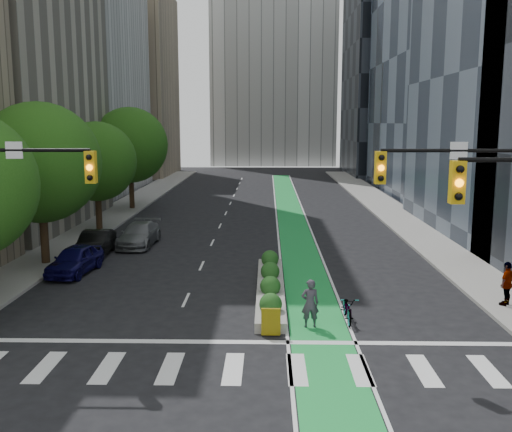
{
  "coord_description": "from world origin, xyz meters",
  "views": [
    {
      "loc": [
        1.07,
        -17.95,
        7.71
      ],
      "look_at": [
        0.48,
        10.5,
        3.0
      ],
      "focal_mm": 40.0,
      "sensor_mm": 36.0,
      "label": 1
    }
  ],
  "objects_px": {
    "cyclist": "(310,303)",
    "parked_car_left_mid": "(95,244)",
    "median_planter": "(270,286)",
    "parked_car_left_near": "(75,260)",
    "pedestrian_far": "(507,283)",
    "bicycle": "(347,308)",
    "parked_car_left_far": "(139,234)"
  },
  "relations": [
    {
      "from": "bicycle",
      "to": "parked_car_left_far",
      "type": "relative_size",
      "value": 0.41
    },
    {
      "from": "parked_car_left_mid",
      "to": "cyclist",
      "type": "bearing_deg",
      "value": -46.69
    },
    {
      "from": "parked_car_left_mid",
      "to": "parked_car_left_far",
      "type": "relative_size",
      "value": 0.89
    },
    {
      "from": "cyclist",
      "to": "parked_car_left_mid",
      "type": "xyz_separation_m",
      "value": [
        -11.62,
        11.41,
        -0.21
      ]
    },
    {
      "from": "parked_car_left_mid",
      "to": "median_planter",
      "type": "bearing_deg",
      "value": -37.35
    },
    {
      "from": "parked_car_left_mid",
      "to": "parked_car_left_far",
      "type": "height_order",
      "value": "parked_car_left_mid"
    },
    {
      "from": "parked_car_left_near",
      "to": "pedestrian_far",
      "type": "bearing_deg",
      "value": -8.58
    },
    {
      "from": "cyclist",
      "to": "parked_car_left_far",
      "type": "relative_size",
      "value": 0.38
    },
    {
      "from": "parked_car_left_mid",
      "to": "pedestrian_far",
      "type": "bearing_deg",
      "value": -26.57
    },
    {
      "from": "parked_car_left_mid",
      "to": "pedestrian_far",
      "type": "distance_m",
      "value": 21.92
    },
    {
      "from": "parked_car_left_near",
      "to": "pedestrian_far",
      "type": "height_order",
      "value": "pedestrian_far"
    },
    {
      "from": "cyclist",
      "to": "parked_car_left_near",
      "type": "distance_m",
      "value": 13.75
    },
    {
      "from": "median_planter",
      "to": "parked_car_left_far",
      "type": "bearing_deg",
      "value": 129.35
    },
    {
      "from": "cyclist",
      "to": "parked_car_left_near",
      "type": "height_order",
      "value": "cyclist"
    },
    {
      "from": "bicycle",
      "to": "median_planter",
      "type": "bearing_deg",
      "value": 129.94
    },
    {
      "from": "median_planter",
      "to": "parked_car_left_near",
      "type": "relative_size",
      "value": 2.4
    },
    {
      "from": "cyclist",
      "to": "parked_car_left_mid",
      "type": "height_order",
      "value": "cyclist"
    },
    {
      "from": "cyclist",
      "to": "bicycle",
      "type": "bearing_deg",
      "value": -161.55
    },
    {
      "from": "cyclist",
      "to": "parked_car_left_mid",
      "type": "bearing_deg",
      "value": -50.73
    },
    {
      "from": "bicycle",
      "to": "parked_car_left_mid",
      "type": "xyz_separation_m",
      "value": [
        -13.13,
        10.71,
        0.2
      ]
    },
    {
      "from": "parked_car_left_near",
      "to": "parked_car_left_mid",
      "type": "bearing_deg",
      "value": 97.94
    },
    {
      "from": "bicycle",
      "to": "parked_car_left_near",
      "type": "bearing_deg",
      "value": 152.21
    },
    {
      "from": "median_planter",
      "to": "parked_car_left_near",
      "type": "bearing_deg",
      "value": 161.92
    },
    {
      "from": "median_planter",
      "to": "pedestrian_far",
      "type": "relative_size",
      "value": 5.52
    },
    {
      "from": "parked_car_left_near",
      "to": "parked_car_left_far",
      "type": "bearing_deg",
      "value": 81.15
    },
    {
      "from": "parked_car_left_mid",
      "to": "parked_car_left_near",
      "type": "bearing_deg",
      "value": -90.31
    },
    {
      "from": "median_planter",
      "to": "bicycle",
      "type": "height_order",
      "value": "median_planter"
    },
    {
      "from": "bicycle",
      "to": "parked_car_left_far",
      "type": "distance_m",
      "value": 17.62
    },
    {
      "from": "bicycle",
      "to": "parked_car_left_far",
      "type": "xyz_separation_m",
      "value": [
        -11.21,
        13.59,
        0.19
      ]
    },
    {
      "from": "median_planter",
      "to": "pedestrian_far",
      "type": "height_order",
      "value": "pedestrian_far"
    },
    {
      "from": "cyclist",
      "to": "parked_car_left_far",
      "type": "distance_m",
      "value": 17.27
    },
    {
      "from": "pedestrian_far",
      "to": "bicycle",
      "type": "bearing_deg",
      "value": -31.11
    }
  ]
}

